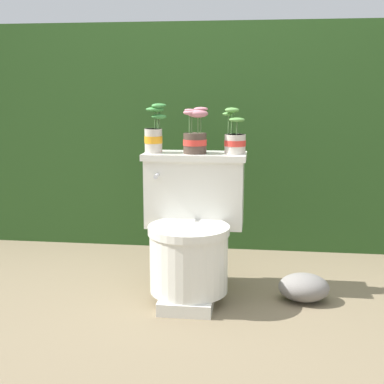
% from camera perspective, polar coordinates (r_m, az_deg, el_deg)
% --- Properties ---
extents(ground_plane, '(12.00, 12.00, 0.00)m').
position_cam_1_polar(ground_plane, '(2.57, 1.06, -11.51)').
color(ground_plane, '#75664C').
extents(hedge_backdrop, '(3.91, 0.80, 1.37)m').
position_cam_1_polar(hedge_backdrop, '(3.63, 3.27, 6.27)').
color(hedge_backdrop, '#284C1E').
rests_on(hedge_backdrop, ground).
extents(toilet, '(0.50, 0.53, 0.68)m').
position_cam_1_polar(toilet, '(2.55, -0.04, -3.97)').
color(toilet, silver).
rests_on(toilet, ground).
extents(potted_plant_left, '(0.11, 0.09, 0.24)m').
position_cam_1_polar(potted_plant_left, '(2.61, -4.04, 6.31)').
color(potted_plant_left, beige).
rests_on(potted_plant_left, toilet).
extents(potted_plant_midleft, '(0.12, 0.12, 0.22)m').
position_cam_1_polar(potted_plant_midleft, '(2.58, 0.34, 6.01)').
color(potted_plant_midleft, '#47382D').
rests_on(potted_plant_midleft, toilet).
extents(potted_plant_middle, '(0.12, 0.10, 0.22)m').
position_cam_1_polar(potted_plant_middle, '(2.57, 4.58, 5.64)').
color(potted_plant_middle, beige).
rests_on(potted_plant_middle, toilet).
extents(garden_stone, '(0.24, 0.19, 0.13)m').
position_cam_1_polar(garden_stone, '(2.60, 11.84, -9.93)').
color(garden_stone, gray).
rests_on(garden_stone, ground).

